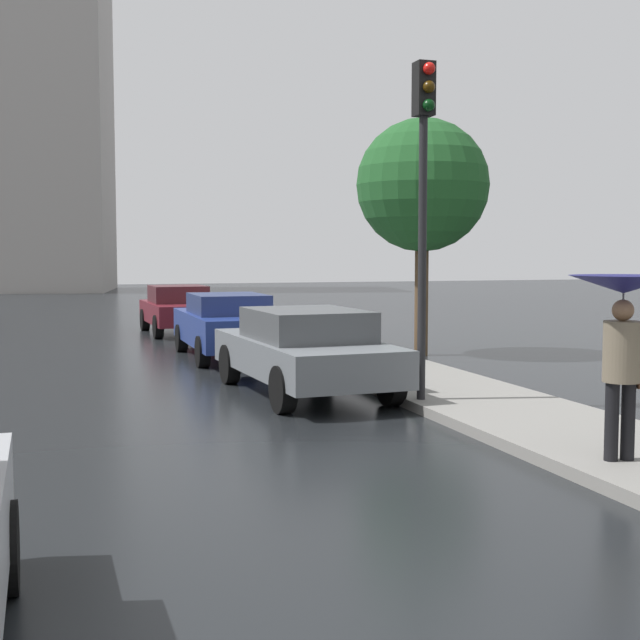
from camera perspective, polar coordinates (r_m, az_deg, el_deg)
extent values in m
cube|color=slate|center=(13.55, -1.08, -2.41)|extent=(2.06, 4.52, 0.55)
cube|color=#494D50|center=(13.39, -0.91, -0.29)|extent=(1.72, 2.21, 0.47)
cylinder|color=black|center=(14.72, -6.08, -2.96)|extent=(0.26, 0.69, 0.68)
cylinder|color=black|center=(15.23, 0.04, -2.68)|extent=(0.26, 0.69, 0.68)
cylinder|color=black|center=(11.95, -2.50, -4.68)|extent=(0.26, 0.69, 0.68)
cylinder|color=black|center=(12.57, 4.79, -4.23)|extent=(0.26, 0.69, 0.68)
cube|color=maroon|center=(24.02, -9.46, 0.50)|extent=(1.77, 3.89, 0.56)
cube|color=#461C22|center=(24.06, -9.50, 1.73)|extent=(1.51, 1.73, 0.47)
cylinder|color=black|center=(25.18, -11.66, 0.02)|extent=(0.24, 0.63, 0.63)
cylinder|color=black|center=(25.43, -8.25, 0.11)|extent=(0.24, 0.63, 0.63)
cylinder|color=black|center=(22.67, -10.80, -0.46)|extent=(0.24, 0.63, 0.63)
cylinder|color=black|center=(22.95, -7.03, -0.35)|extent=(0.24, 0.63, 0.63)
cube|color=navy|center=(18.34, -6.26, -0.55)|extent=(1.69, 4.29, 0.65)
cube|color=navy|center=(18.17, -6.19, 1.09)|extent=(1.48, 1.97, 0.42)
cylinder|color=black|center=(19.63, -9.28, -1.20)|extent=(0.22, 0.63, 0.62)
cylinder|color=black|center=(19.91, -4.87, -1.08)|extent=(0.22, 0.63, 0.62)
cylinder|color=black|center=(16.85, -7.88, -2.12)|extent=(0.22, 0.63, 0.62)
cylinder|color=black|center=(17.17, -2.79, -1.96)|extent=(0.22, 0.63, 0.62)
cylinder|color=black|center=(6.13, -20.62, -14.18)|extent=(0.23, 0.63, 0.62)
cylinder|color=black|center=(9.25, 19.95, -6.38)|extent=(0.14, 0.14, 0.80)
cylinder|color=black|center=(9.16, 18.97, -6.46)|extent=(0.14, 0.14, 0.80)
cylinder|color=#726651|center=(9.10, 19.58, -2.01)|extent=(0.37, 0.37, 0.62)
sphere|color=#8C6647|center=(9.06, 19.65, 0.62)|extent=(0.22, 0.22, 0.22)
cylinder|color=#4C4C51|center=(9.07, 19.64, 0.21)|extent=(0.02, 0.02, 0.83)
cone|color=navy|center=(9.05, 19.70, 2.27)|extent=(1.08, 1.08, 0.18)
cylinder|color=black|center=(12.22, 6.87, 4.05)|extent=(0.12, 0.12, 4.03)
cube|color=black|center=(12.44, 6.98, 15.12)|extent=(0.26, 0.26, 0.75)
sphere|color=red|center=(12.33, 7.34, 16.39)|extent=(0.17, 0.17, 0.17)
sphere|color=#392405|center=(12.28, 7.32, 15.25)|extent=(0.17, 0.17, 0.17)
sphere|color=black|center=(12.24, 7.31, 14.10)|extent=(0.17, 0.17, 0.17)
cylinder|color=#4C3823|center=(18.70, 6.82, 1.75)|extent=(0.30, 0.30, 2.71)
sphere|color=#1E5123|center=(18.74, 6.89, 8.97)|extent=(2.87, 2.87, 2.87)
cube|color=#9E9993|center=(54.22, -18.89, 14.54)|extent=(10.10, 9.54, 23.81)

